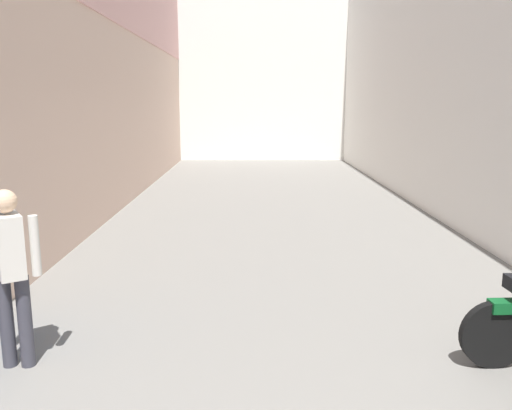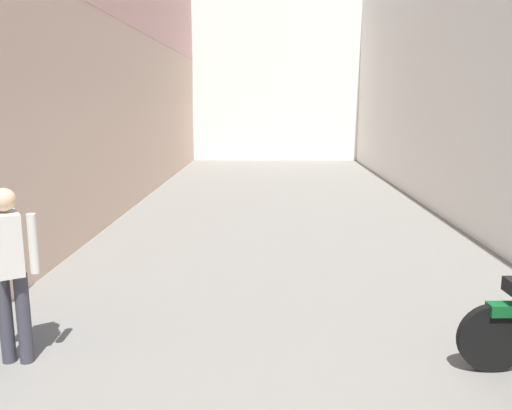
{
  "view_description": "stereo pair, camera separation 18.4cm",
  "coord_description": "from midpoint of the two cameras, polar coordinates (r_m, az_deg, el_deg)",
  "views": [
    {
      "loc": [
        -0.43,
        0.94,
        2.28
      ],
      "look_at": [
        -0.39,
        6.47,
        1.19
      ],
      "focal_mm": 36.89,
      "sensor_mm": 36.0,
      "label": 1
    },
    {
      "loc": [
        -0.25,
        0.94,
        2.28
      ],
      "look_at": [
        -0.39,
        6.47,
        1.19
      ],
      "focal_mm": 36.89,
      "sensor_mm": 36.0,
      "label": 2
    }
  ],
  "objects": [
    {
      "name": "pedestrian_further_down",
      "position": [
        4.97,
        -26.04,
        -5.92
      ],
      "size": [
        0.52,
        0.39,
        1.57
      ],
      "color": "#383842",
      "rests_on": "ground"
    },
    {
      "name": "building_right",
      "position": [
        10.68,
        20.91,
        14.41
      ],
      "size": [
        0.45,
        21.82,
        6.05
      ],
      "color": "silver",
      "rests_on": "ground"
    },
    {
      "name": "building_left",
      "position": [
        10.46,
        -18.55,
        17.25
      ],
      "size": [
        0.45,
        21.82,
        6.93
      ],
      "color": "beige",
      "rests_on": "ground"
    },
    {
      "name": "ground_plane",
      "position": [
        8.29,
        1.88,
        -4.83
      ],
      "size": [
        37.82,
        37.82,
        0.0
      ],
      "primitive_type": "plane",
      "color": "slate"
    },
    {
      "name": "building_far_end",
      "position": [
        21.91,
        0.4,
        13.73
      ],
      "size": [
        9.48,
        2.0,
        6.56
      ],
      "primitive_type": "cube",
      "color": "silver",
      "rests_on": "ground"
    }
  ]
}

